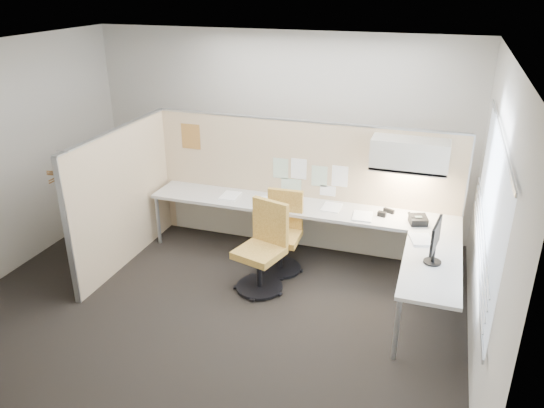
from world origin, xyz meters
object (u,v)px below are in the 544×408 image
(chair_left, at_px, (282,235))
(monitor, at_px, (435,240))
(desk, at_px, (322,222))
(chair_right, at_px, (263,250))
(phone, at_px, (418,220))

(chair_left, height_order, monitor, monitor)
(monitor, bearing_deg, desk, 65.87)
(desk, bearing_deg, chair_left, -153.35)
(desk, height_order, chair_right, chair_right)
(chair_right, distance_m, phone, 1.88)
(monitor, bearing_deg, chair_right, 94.16)
(monitor, relative_size, phone, 1.77)
(chair_left, xyz_separation_m, monitor, (1.82, -0.64, 0.53))
(chair_right, relative_size, phone, 4.05)
(chair_left, height_order, chair_right, chair_right)
(chair_right, bearing_deg, phone, 40.80)
(chair_left, xyz_separation_m, chair_right, (-0.08, -0.51, 0.03))
(desk, xyz_separation_m, chair_left, (-0.45, -0.23, -0.13))
(monitor, distance_m, phone, 0.96)
(monitor, xyz_separation_m, phone, (-0.21, 0.91, -0.22))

